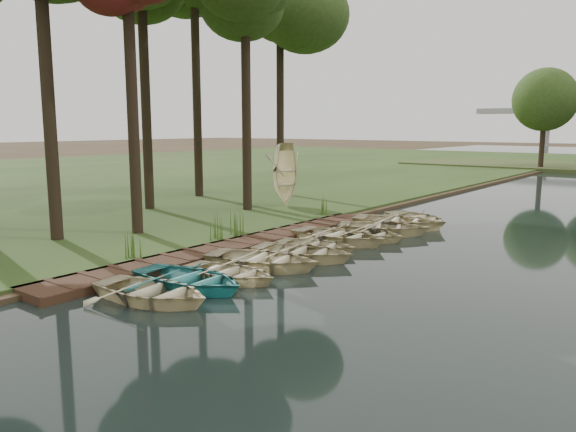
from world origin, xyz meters
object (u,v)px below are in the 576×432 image
Objects in this scene: rowboat_0 at (152,288)px; rowboat_2 at (230,270)px; boardwalk at (240,246)px; stored_rowboat at (285,200)px; rowboat_1 at (189,276)px.

rowboat_0 is 2.65m from rowboat_2.
rowboat_0 is at bearing -67.39° from boardwalk.
boardwalk is at bearing 14.97° from rowboat_0.
stored_rowboat is at bearing 118.02° from boardwalk.
rowboat_1 reaches higher than boardwalk.
boardwalk is at bearing 23.09° from rowboat_1.
stored_rowboat is (-4.45, 8.36, 0.49)m from boardwalk.
boardwalk is 5.21× the size of rowboat_2.
rowboat_2 reaches higher than boardwalk.
rowboat_1 is (2.40, -4.64, 0.27)m from boardwalk.
stored_rowboat is (-7.14, 11.71, 0.27)m from rowboat_2.
boardwalk is 4.30m from rowboat_2.
stored_rowboat is (-6.84, 13.00, 0.23)m from rowboat_1.
rowboat_2 is at bearing -51.22° from boardwalk.
boardwalk is 5.23m from rowboat_1.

